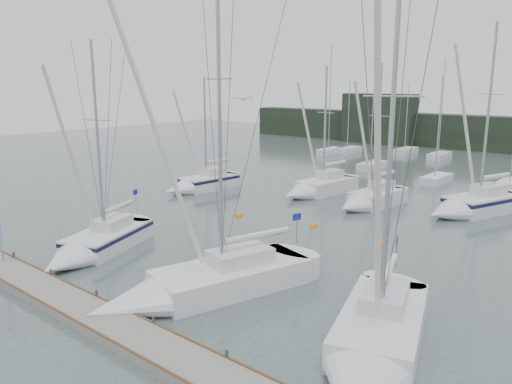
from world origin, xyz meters
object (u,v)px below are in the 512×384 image
(sailboat_near_center, at_px, (187,288))
(sailboat_mid_d, at_px, (469,206))
(sailboat_mid_b, at_px, (315,189))
(sailboat_near_right, at_px, (373,350))
(dock_banner, at_px, (0,222))
(sailboat_mid_c, at_px, (368,201))
(buoy_c, at_px, (239,216))
(sailboat_near_left, at_px, (92,247))
(sailboat_mid_a, at_px, (198,184))
(buoy_b, at_px, (382,244))
(buoy_a, at_px, (313,226))

(sailboat_near_center, height_order, sailboat_mid_d, sailboat_near_center)
(sailboat_mid_b, bearing_deg, sailboat_near_right, -45.12)
(sailboat_near_right, bearing_deg, sailboat_near_center, 165.90)
(sailboat_mid_b, height_order, dock_banner, sailboat_mid_b)
(sailboat_mid_c, distance_m, buoy_c, 10.51)
(sailboat_near_left, xyz_separation_m, sailboat_near_center, (8.65, -0.55, 0.02))
(sailboat_mid_a, bearing_deg, sailboat_near_left, -58.68)
(sailboat_near_center, height_order, buoy_b, sailboat_near_center)
(sailboat_mid_c, relative_size, buoy_b, 21.52)
(sailboat_near_left, bearing_deg, buoy_c, 65.87)
(sailboat_mid_d, relative_size, buoy_b, 26.85)
(sailboat_mid_d, relative_size, buoy_c, 24.77)
(sailboat_near_right, bearing_deg, buoy_b, 97.15)
(buoy_b, relative_size, buoy_c, 0.92)
(sailboat_near_left, bearing_deg, sailboat_near_center, -24.49)
(sailboat_mid_b, relative_size, dock_banner, 3.15)
(buoy_a, relative_size, dock_banner, 0.15)
(sailboat_mid_d, bearing_deg, sailboat_near_center, -81.77)
(sailboat_near_center, distance_m, buoy_c, 14.88)
(buoy_b, bearing_deg, sailboat_near_center, -104.14)
(sailboat_mid_a, distance_m, sailboat_mid_c, 15.63)
(sailboat_mid_d, bearing_deg, sailboat_near_left, -100.15)
(sailboat_near_right, bearing_deg, sailboat_mid_c, 100.58)
(sailboat_near_right, relative_size, sailboat_mid_d, 1.06)
(sailboat_mid_b, relative_size, buoy_c, 19.90)
(sailboat_near_left, xyz_separation_m, buoy_c, (0.69, 12.00, -0.55))
(sailboat_mid_d, height_order, buoy_a, sailboat_mid_d)
(sailboat_mid_b, bearing_deg, buoy_c, -85.90)
(buoy_b, xyz_separation_m, dock_banner, (-13.70, -16.87, 2.66))
(sailboat_mid_c, relative_size, buoy_c, 19.85)
(buoy_a, bearing_deg, sailboat_near_left, -116.07)
(buoy_b, bearing_deg, dock_banner, -129.07)
(sailboat_mid_d, relative_size, buoy_a, 27.05)
(sailboat_near_center, distance_m, dock_banner, 11.19)
(sailboat_near_right, distance_m, buoy_c, 20.89)
(sailboat_near_right, height_order, sailboat_mid_d, sailboat_near_right)
(sailboat_mid_b, xyz_separation_m, sailboat_mid_d, (12.60, 1.93, 0.07))
(buoy_a, bearing_deg, buoy_b, -6.37)
(sailboat_near_center, height_order, sailboat_mid_a, sailboat_near_center)
(sailboat_near_center, relative_size, sailboat_mid_d, 1.13)
(sailboat_near_center, xyz_separation_m, sailboat_mid_c, (-1.69, 20.97, 0.03))
(buoy_b, xyz_separation_m, buoy_c, (-11.29, -0.66, 0.00))
(sailboat_near_center, distance_m, sailboat_near_right, 9.10)
(sailboat_mid_a, height_order, buoy_b, sailboat_mid_a)
(sailboat_mid_a, distance_m, buoy_c, 9.76)
(sailboat_mid_a, bearing_deg, dock_banner, -67.85)
(sailboat_near_center, xyz_separation_m, buoy_b, (3.33, 13.22, -0.57))
(sailboat_mid_a, distance_m, sailboat_mid_d, 23.09)
(sailboat_near_right, xyz_separation_m, sailboat_mid_d, (-3.89, 23.48, 0.11))
(buoy_a, height_order, buoy_c, buoy_c)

